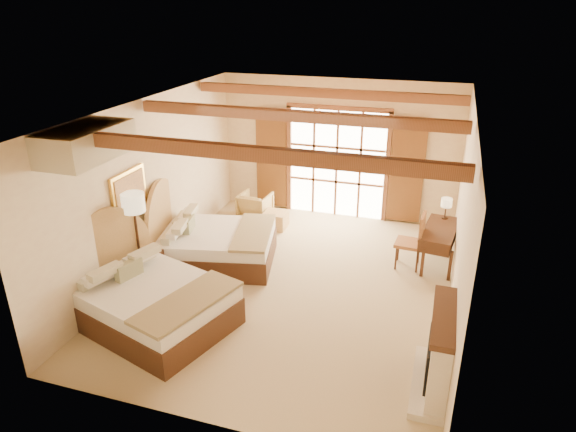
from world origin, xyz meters
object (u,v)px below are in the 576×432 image
at_px(nightstand, 145,271).
at_px(bed_far, 208,241).
at_px(bed_near, 144,298).
at_px(desk, 438,244).
at_px(armchair, 255,206).

bearing_deg(nightstand, bed_far, 55.43).
relative_size(bed_far, nightstand, 3.90).
distance_m(bed_near, desk, 5.57).
relative_size(bed_far, armchair, 3.59).
height_order(bed_near, desk, bed_near).
distance_m(bed_near, armchair, 4.45).
relative_size(bed_near, nightstand, 4.25).
bearing_deg(armchair, bed_near, 91.62).
xyz_separation_m(bed_near, armchair, (0.16, 4.44, -0.13)).
bearing_deg(bed_near, nightstand, 139.41).
relative_size(armchair, desk, 0.49).
height_order(bed_near, nightstand, bed_near).
bearing_deg(bed_far, nightstand, -129.30).
bearing_deg(bed_near, armchair, 105.35).
bearing_deg(nightstand, armchair, 70.01).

